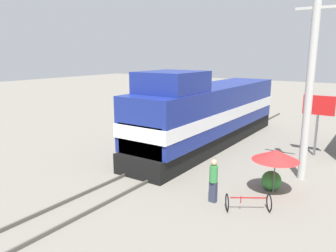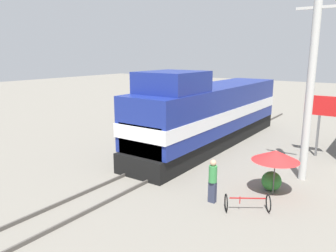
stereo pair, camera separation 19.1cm
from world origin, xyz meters
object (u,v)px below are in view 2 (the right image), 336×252
bicycle (247,203)px  utility_pole (311,85)px  billboard_sign (320,111)px  locomotive (209,114)px  person_bystander (213,179)px  vendor_umbrella (276,156)px

bicycle → utility_pole: bearing=135.9°
billboard_sign → bicycle: size_ratio=2.03×
locomotive → person_bystander: locomotive is taller
billboard_sign → bicycle: 9.35m
locomotive → vendor_umbrella: bearing=-41.3°
vendor_umbrella → bicycle: (-0.33, -2.11, -1.40)m
utility_pole → bicycle: 6.38m
vendor_umbrella → person_bystander: vendor_umbrella is taller
utility_pole → vendor_umbrella: size_ratio=4.53×
person_bystander → locomotive: bearing=119.3°
vendor_umbrella → billboard_sign: billboard_sign is taller
utility_pole → billboard_sign: bearing=93.1°
vendor_umbrella → person_bystander: (-1.80, -2.16, -0.76)m
utility_pole → billboard_sign: utility_pole is taller
locomotive → billboard_sign: (6.31, 1.68, 0.58)m
vendor_umbrella → utility_pole: bearing=77.3°
bicycle → billboard_sign: bearing=142.6°
locomotive → billboard_sign: locomotive is taller
utility_pole → locomotive: bearing=158.0°
billboard_sign → person_bystander: billboard_sign is taller
locomotive → bicycle: (5.63, -7.35, -1.76)m
utility_pole → billboard_sign: size_ratio=2.50×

